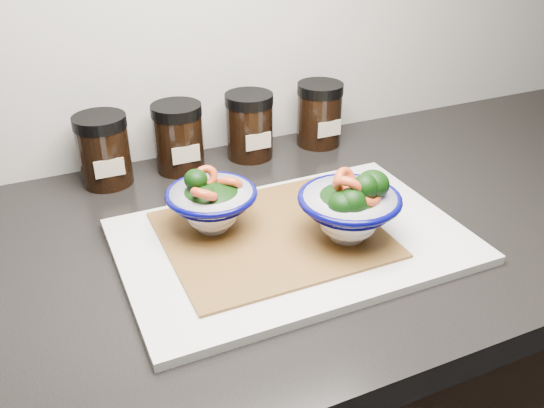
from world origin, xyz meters
name	(u,v)px	position (x,y,z in m)	size (l,w,h in m)	color
countertop	(250,248)	(0.00, 1.45, 0.88)	(3.50, 0.60, 0.04)	black
cutting_board	(293,241)	(0.04, 1.41, 0.91)	(0.45, 0.30, 0.01)	silver
bamboo_mat	(272,234)	(0.02, 1.42, 0.91)	(0.28, 0.24, 0.00)	olive
bowl_left	(211,203)	(-0.05, 1.47, 0.95)	(0.12, 0.12, 0.09)	white
bowl_right	(351,208)	(0.11, 1.37, 0.96)	(0.13, 0.13, 0.10)	white
spice_jar_a	(104,150)	(-0.15, 1.69, 0.96)	(0.08, 0.08, 0.11)	black
spice_jar_b	(179,138)	(-0.03, 1.69, 0.96)	(0.08, 0.08, 0.11)	black
spice_jar_c	(249,126)	(0.10, 1.69, 0.96)	(0.08, 0.08, 0.11)	black
spice_jar_d	(319,114)	(0.23, 1.69, 0.96)	(0.08, 0.08, 0.11)	black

